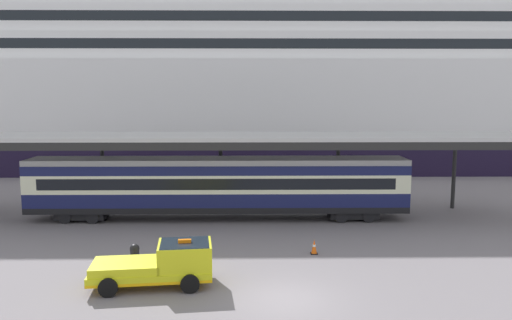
{
  "coord_description": "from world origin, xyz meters",
  "views": [
    {
      "loc": [
        -1.45,
        -19.03,
        8.2
      ],
      "look_at": [
        -1.05,
        9.22,
        4.5
      ],
      "focal_mm": 34.47,
      "sensor_mm": 36.0,
      "label": 1
    }
  ],
  "objects_px": {
    "train_carriage": "(218,185)",
    "quay_bollard": "(135,253)",
    "service_truck": "(163,263)",
    "traffic_cone_near": "(199,252)",
    "traffic_cone_mid": "(314,247)",
    "cruise_ship": "(291,59)"
  },
  "relations": [
    {
      "from": "traffic_cone_near",
      "to": "quay_bollard",
      "type": "bearing_deg",
      "value": -171.4
    },
    {
      "from": "service_truck",
      "to": "traffic_cone_near",
      "type": "relative_size",
      "value": 6.98
    },
    {
      "from": "traffic_cone_near",
      "to": "traffic_cone_mid",
      "type": "relative_size",
      "value": 0.98
    },
    {
      "from": "cruise_ship",
      "to": "service_truck",
      "type": "xyz_separation_m",
      "value": [
        -8.96,
        -42.17,
        -11.79
      ]
    },
    {
      "from": "cruise_ship",
      "to": "traffic_cone_mid",
      "type": "distance_m",
      "value": 40.01
    },
    {
      "from": "service_truck",
      "to": "traffic_cone_mid",
      "type": "xyz_separation_m",
      "value": [
        7.12,
        4.17,
        -0.6
      ]
    },
    {
      "from": "traffic_cone_mid",
      "to": "train_carriage",
      "type": "bearing_deg",
      "value": 126.21
    },
    {
      "from": "cruise_ship",
      "to": "train_carriage",
      "type": "distance_m",
      "value": 33.11
    },
    {
      "from": "quay_bollard",
      "to": "train_carriage",
      "type": "bearing_deg",
      "value": 67.51
    },
    {
      "from": "service_truck",
      "to": "traffic_cone_near",
      "type": "height_order",
      "value": "service_truck"
    },
    {
      "from": "traffic_cone_mid",
      "to": "quay_bollard",
      "type": "bearing_deg",
      "value": -172.18
    },
    {
      "from": "cruise_ship",
      "to": "service_truck",
      "type": "height_order",
      "value": "cruise_ship"
    },
    {
      "from": "service_truck",
      "to": "traffic_cone_mid",
      "type": "height_order",
      "value": "service_truck"
    },
    {
      "from": "train_carriage",
      "to": "traffic_cone_near",
      "type": "height_order",
      "value": "train_carriage"
    },
    {
      "from": "quay_bollard",
      "to": "traffic_cone_mid",
      "type": "bearing_deg",
      "value": 7.82
    },
    {
      "from": "traffic_cone_mid",
      "to": "quay_bollard",
      "type": "height_order",
      "value": "quay_bollard"
    },
    {
      "from": "quay_bollard",
      "to": "traffic_cone_near",
      "type": "bearing_deg",
      "value": 8.6
    },
    {
      "from": "train_carriage",
      "to": "traffic_cone_mid",
      "type": "height_order",
      "value": "train_carriage"
    },
    {
      "from": "traffic_cone_near",
      "to": "quay_bollard",
      "type": "xyz_separation_m",
      "value": [
        -3.11,
        -0.47,
        0.14
      ]
    },
    {
      "from": "cruise_ship",
      "to": "quay_bollard",
      "type": "distance_m",
      "value": 42.53
    },
    {
      "from": "train_carriage",
      "to": "quay_bollard",
      "type": "xyz_separation_m",
      "value": [
        -3.6,
        -8.69,
        -1.8
      ]
    },
    {
      "from": "service_truck",
      "to": "quay_bollard",
      "type": "relative_size",
      "value": 5.62
    }
  ]
}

